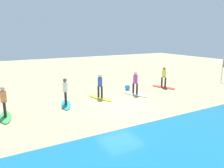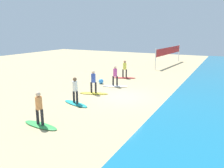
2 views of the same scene
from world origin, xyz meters
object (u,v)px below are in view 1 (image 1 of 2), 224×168
object	(u,v)px
beach_ball	(127,87)
surfboard_white	(135,94)
surfer_white	(135,81)
surfer_yellow	(100,84)
surfer_red	(164,75)
surfboard_green	(6,117)
surfer_green	(4,99)
surfboard_teal	(66,104)
surfboard_yellow	(100,98)
surfer_teal	(65,89)
surfboard_red	(163,87)

from	to	relation	value
beach_ball	surfboard_white	bearing A→B (deg)	77.80
surfer_white	surfer_yellow	distance (m)	2.70
surfer_red	surfboard_green	size ratio (longest dim) A/B	0.78
surfboard_green	surfer_green	xyz separation A→B (m)	(0.00, 0.00, 0.99)
surfboard_teal	beach_ball	distance (m)	5.72
surfboard_yellow	surfboard_teal	world-z (taller)	same
surfer_teal	surfer_green	size ratio (longest dim) A/B	1.00
surfboard_yellow	surfer_white	bearing A→B (deg)	62.00
surfer_yellow	surfer_teal	bearing A→B (deg)	6.12
surfboard_green	beach_ball	world-z (taller)	beach_ball
surfboard_white	surfer_green	world-z (taller)	surfer_green
surfer_yellow	surfboard_green	distance (m)	6.15
surfer_red	surfer_green	distance (m)	12.12
surfboard_white	surfboard_green	xyz separation A→B (m)	(8.70, 0.35, 0.00)
surfer_teal	surfboard_teal	bearing A→B (deg)	-90.00
surfboard_green	surfer_white	bearing A→B (deg)	95.46
surfboard_red	beach_ball	xyz separation A→B (m)	(3.05, -0.85, 0.17)
surfboard_white	surfer_green	size ratio (longest dim) A/B	1.28
surfboard_teal	surfboard_green	xyz separation A→B (m)	(3.48, 0.48, 0.00)
surfboard_white	surfboard_green	distance (m)	8.70
surfer_yellow	surfboard_teal	distance (m)	2.74
surfer_green	surfer_yellow	bearing A→B (deg)	-172.87
surfboard_red	surfer_yellow	bearing A→B (deg)	-107.90
surfer_teal	beach_ball	world-z (taller)	surfer_teal
surfboard_red	surfboard_teal	world-z (taller)	same
beach_ball	surfer_red	bearing A→B (deg)	164.44
surfboard_white	beach_ball	world-z (taller)	beach_ball
surfer_white	surfer_yellow	bearing A→B (deg)	-8.54
surfer_red	surfboard_white	world-z (taller)	surfer_red
surfboard_red	surfer_white	xyz separation A→B (m)	(3.38, 0.69, 0.99)
surfboard_teal	surfer_red	bearing A→B (deg)	108.67
surfer_teal	beach_ball	xyz separation A→B (m)	(-5.54, -1.41, -0.82)
surfboard_red	surfboard_yellow	bearing A→B (deg)	-107.90
surfboard_yellow	surfer_green	size ratio (longest dim) A/B	1.28
beach_ball	surfboard_teal	bearing A→B (deg)	14.27
surfer_white	surfboard_green	world-z (taller)	surfer_white
beach_ball	surfer_yellow	bearing A→B (deg)	20.74
surfer_red	surfer_yellow	world-z (taller)	same
surfboard_teal	surfboard_red	bearing A→B (deg)	108.67
surfer_white	surfer_yellow	xyz separation A→B (m)	(2.67, -0.40, 0.00)
surfboard_white	surfer_white	world-z (taller)	surfer_white
surfboard_yellow	surfboard_teal	bearing A→B (deg)	-103.35
surfboard_teal	surfer_green	size ratio (longest dim) A/B	1.28
surfer_white	beach_ball	world-z (taller)	surfer_white
surfboard_red	surfer_yellow	distance (m)	6.14
surfboard_yellow	surfboard_teal	distance (m)	2.55
surfer_white	surfer_yellow	world-z (taller)	same
surfer_green	beach_ball	size ratio (longest dim) A/B	3.81
surfboard_green	surfer_yellow	bearing A→B (deg)	100.27
surfboard_green	surfboard_red	bearing A→B (deg)	98.07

